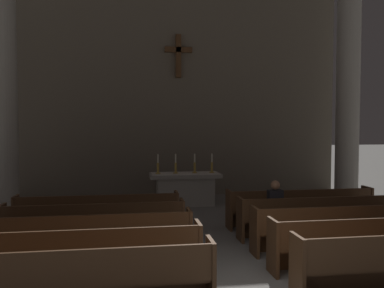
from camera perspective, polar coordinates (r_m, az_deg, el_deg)
name	(u,v)px	position (r m, az deg, el deg)	size (l,w,h in m)	color
pew_left_row_1	(78,280)	(6.03, -15.39, -17.57)	(3.69, 0.50, 0.95)	brown
pew_left_row_2	(85,256)	(6.99, -14.41, -14.66)	(3.69, 0.50, 0.95)	brown
pew_left_row_3	(91,238)	(7.97, -13.69, -12.45)	(3.69, 0.50, 0.95)	brown
pew_left_row_4	(95,225)	(8.96, -13.14, -10.73)	(3.69, 0.50, 0.95)	brown
pew_left_row_5	(98,214)	(9.95, -12.70, -9.35)	(3.69, 0.50, 0.95)	brown
pew_right_row_2	(372,242)	(8.15, 23.43, -12.25)	(3.69, 0.50, 0.95)	brown
pew_right_row_3	(342,228)	(9.01, 19.89, -10.75)	(3.69, 0.50, 0.95)	brown
pew_right_row_4	(319,217)	(9.89, 17.00, -9.48)	(3.69, 0.50, 0.95)	brown
pew_right_row_5	(300,207)	(10.80, 14.60, -8.40)	(3.69, 0.50, 0.95)	brown
column_left_second	(3,83)	(12.95, -24.41, 7.59)	(1.10, 1.10, 7.56)	#ADA89E
column_right_second	(348,88)	(14.32, 20.57, 7.19)	(1.10, 1.10, 7.56)	#ADA89E
altar	(185,188)	(13.10, -0.94, -6.08)	(2.20, 0.90, 1.01)	#A8A399
candlestick_outer_left	(158,168)	(12.92, -4.68, -3.23)	(0.16, 0.16, 0.60)	#B79338
candlestick_inner_left	(176,167)	(12.97, -2.26, -3.20)	(0.16, 0.16, 0.60)	#B79338
candlestick_inner_right	(195,167)	(13.05, 0.36, -3.16)	(0.16, 0.16, 0.60)	#B79338
candlestick_outer_right	(212,167)	(13.15, 2.73, -3.12)	(0.16, 0.16, 0.60)	#B79338
apse_with_cross	(178,70)	(14.93, -1.98, 10.11)	(11.60, 0.43, 8.90)	#706656
lone_worshipper	(274,208)	(9.48, 11.14, -8.62)	(0.32, 0.43, 1.32)	#26262B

